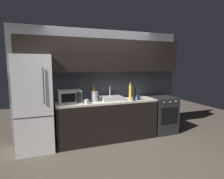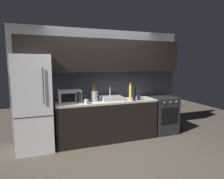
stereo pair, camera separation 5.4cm
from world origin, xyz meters
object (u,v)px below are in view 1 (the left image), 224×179
(refrigerator, at_px, (35,104))
(mug_clear, at_px, (87,102))
(wine_bottle_dark, at_px, (134,94))
(wine_bottle_amber, at_px, (94,93))
(mug_blue, at_px, (138,97))
(kettle, at_px, (94,96))
(wine_bottle_yellow, at_px, (130,92))
(microwave, at_px, (70,97))
(oven_range, at_px, (162,114))

(refrigerator, relative_size, mug_clear, 19.85)
(wine_bottle_dark, height_order, wine_bottle_amber, wine_bottle_dark)
(mug_blue, bearing_deg, kettle, 173.33)
(refrigerator, distance_m, wine_bottle_yellow, 2.07)
(refrigerator, xyz_separation_m, mug_clear, (0.99, -0.21, 0.01))
(refrigerator, bearing_deg, microwave, 1.55)
(refrigerator, height_order, wine_bottle_dark, refrigerator)
(oven_range, distance_m, mug_clear, 2.03)
(microwave, relative_size, mug_blue, 4.56)
(kettle, xyz_separation_m, mug_clear, (-0.22, -0.21, -0.06))
(refrigerator, height_order, mug_clear, refrigerator)
(refrigerator, xyz_separation_m, oven_range, (2.95, -0.00, -0.49))
(wine_bottle_dark, xyz_separation_m, mug_clear, (-1.06, 0.00, -0.11))
(oven_range, height_order, mug_blue, mug_blue)
(kettle, distance_m, mug_clear, 0.31)
(oven_range, height_order, kettle, kettle)
(refrigerator, height_order, wine_bottle_amber, refrigerator)
(wine_bottle_dark, bearing_deg, mug_blue, 31.56)
(microwave, distance_m, wine_bottle_dark, 1.39)
(wine_bottle_yellow, relative_size, mug_clear, 4.10)
(refrigerator, relative_size, oven_range, 2.08)
(microwave, bearing_deg, refrigerator, -178.45)
(microwave, bearing_deg, mug_clear, -37.30)
(wine_bottle_amber, bearing_deg, kettle, -100.77)
(microwave, relative_size, wine_bottle_yellow, 1.19)
(wine_bottle_amber, distance_m, mug_blue, 1.02)
(wine_bottle_yellow, relative_size, mug_blue, 3.84)
(wine_bottle_yellow, height_order, mug_blue, wine_bottle_yellow)
(wine_bottle_amber, relative_size, mug_blue, 3.52)
(microwave, height_order, mug_blue, microwave)
(wine_bottle_amber, relative_size, wine_bottle_yellow, 0.92)
(wine_bottle_dark, distance_m, wine_bottle_amber, 0.91)
(oven_range, xyz_separation_m, kettle, (-1.74, -0.00, 0.56))
(kettle, xyz_separation_m, wine_bottle_yellow, (0.86, 0.01, 0.06))
(microwave, xyz_separation_m, mug_blue, (1.53, -0.14, -0.08))
(wine_bottle_amber, height_order, wine_bottle_yellow, wine_bottle_yellow)
(refrigerator, distance_m, mug_blue, 2.21)
(refrigerator, distance_m, oven_range, 2.99)
(kettle, bearing_deg, microwave, 177.80)
(refrigerator, bearing_deg, wine_bottle_dark, -6.07)
(wine_bottle_dark, distance_m, mug_clear, 1.07)
(oven_range, bearing_deg, wine_bottle_amber, 173.42)
(kettle, bearing_deg, mug_blue, -6.67)
(kettle, relative_size, wine_bottle_amber, 0.67)
(refrigerator, bearing_deg, mug_blue, -3.09)
(wine_bottle_amber, relative_size, mug_clear, 3.76)
(kettle, bearing_deg, oven_range, 0.01)
(refrigerator, bearing_deg, oven_range, -0.02)
(refrigerator, relative_size, mug_blue, 18.59)
(oven_range, xyz_separation_m, microwave, (-2.27, 0.02, 0.58))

